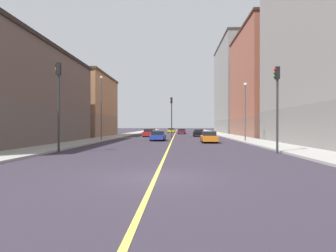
# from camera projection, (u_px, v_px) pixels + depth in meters

# --- Properties ---
(ground_plane) EXTENTS (400.00, 400.00, 0.00)m
(ground_plane) POSITION_uv_depth(u_px,v_px,m) (155.00, 177.00, 10.85)
(ground_plane) COLOR #302935
(ground_plane) RESTS_ON ground
(sidewalk_left) EXTENTS (3.63, 168.00, 0.15)m
(sidewalk_left) POSITION_uv_depth(u_px,v_px,m) (223.00, 135.00, 59.43)
(sidewalk_left) COLOR #9E9B93
(sidewalk_left) RESTS_ON ground
(sidewalk_right) EXTENTS (3.63, 168.00, 0.15)m
(sidewalk_right) POSITION_uv_depth(u_px,v_px,m) (127.00, 134.00, 60.20)
(sidewalk_right) COLOR #9E9B93
(sidewalk_right) RESTS_ON ground
(lane_center_stripe) EXTENTS (0.16, 154.00, 0.01)m
(lane_center_stripe) POSITION_uv_depth(u_px,v_px,m) (174.00, 135.00, 59.82)
(lane_center_stripe) COLOR #E5D14C
(lane_center_stripe) RESTS_ON ground
(building_left_mid) EXTENTS (9.70, 19.83, 19.33)m
(building_left_mid) POSITION_uv_depth(u_px,v_px,m) (266.00, 83.00, 50.97)
(building_left_mid) COLOR brown
(building_left_mid) RESTS_ON ground
(building_left_far) EXTENTS (9.70, 25.14, 24.07)m
(building_left_far) POSITION_uv_depth(u_px,v_px,m) (238.00, 88.00, 75.60)
(building_left_far) COLOR slate
(building_left_far) RESTS_ON ground
(building_right_corner) EXTENTS (9.70, 26.03, 10.46)m
(building_right_corner) POSITION_uv_depth(u_px,v_px,m) (5.00, 94.00, 28.56)
(building_right_corner) COLOR brown
(building_right_corner) RESTS_ON ground
(building_right_midblock) EXTENTS (9.70, 16.20, 11.20)m
(building_right_midblock) POSITION_uv_depth(u_px,v_px,m) (83.00, 106.00, 51.73)
(building_right_midblock) COLOR #8F6B4F
(building_right_midblock) RESTS_ON ground
(traffic_light_left_near) EXTENTS (0.40, 0.32, 6.21)m
(traffic_light_left_near) POSITION_uv_depth(u_px,v_px,m) (277.00, 98.00, 20.21)
(traffic_light_left_near) COLOR #2D2D2D
(traffic_light_left_near) RESTS_ON ground
(traffic_light_right_near) EXTENTS (0.40, 0.32, 6.63)m
(traffic_light_right_near) POSITION_uv_depth(u_px,v_px,m) (58.00, 95.00, 20.81)
(traffic_light_right_near) COLOR #2D2D2D
(traffic_light_right_near) RESTS_ON ground
(traffic_light_median_far) EXTENTS (0.40, 0.32, 6.44)m
(traffic_light_median_far) POSITION_uv_depth(u_px,v_px,m) (172.00, 112.00, 44.68)
(traffic_light_median_far) COLOR #2D2D2D
(traffic_light_median_far) RESTS_ON ground
(street_lamp_left_near) EXTENTS (0.36, 0.36, 7.02)m
(street_lamp_left_near) POSITION_uv_depth(u_px,v_px,m) (245.00, 106.00, 34.17)
(street_lamp_left_near) COLOR #4C4C51
(street_lamp_left_near) RESTS_ON ground
(street_lamp_right_near) EXTENTS (0.36, 0.36, 8.13)m
(street_lamp_right_near) POSITION_uv_depth(u_px,v_px,m) (101.00, 102.00, 35.93)
(street_lamp_right_near) COLOR #4C4C51
(street_lamp_right_near) RESTS_ON ground
(car_blue) EXTENTS (1.91, 4.28, 1.27)m
(car_blue) POSITION_uv_depth(u_px,v_px,m) (158.00, 136.00, 37.15)
(car_blue) COLOR #23389E
(car_blue) RESTS_ON ground
(car_maroon) EXTENTS (1.86, 4.59, 1.24)m
(car_maroon) POSITION_uv_depth(u_px,v_px,m) (182.00, 131.00, 66.32)
(car_maroon) COLOR maroon
(car_maroon) RESTS_ON ground
(car_teal) EXTENTS (1.99, 4.50, 1.33)m
(car_teal) POSITION_uv_depth(u_px,v_px,m) (151.00, 132.00, 59.21)
(car_teal) COLOR #196670
(car_teal) RESTS_ON ground
(car_yellow) EXTENTS (2.02, 4.16, 1.28)m
(car_yellow) POSITION_uv_depth(u_px,v_px,m) (171.00, 130.00, 77.96)
(car_yellow) COLOR gold
(car_yellow) RESTS_ON ground
(car_orange) EXTENTS (1.84, 4.13, 1.33)m
(car_orange) POSITION_uv_depth(u_px,v_px,m) (209.00, 137.00, 32.80)
(car_orange) COLOR orange
(car_orange) RESTS_ON ground
(car_black) EXTENTS (1.94, 4.20, 1.32)m
(car_black) POSITION_uv_depth(u_px,v_px,m) (199.00, 133.00, 51.32)
(car_black) COLOR black
(car_black) RESTS_ON ground
(car_red) EXTENTS (1.93, 4.38, 1.36)m
(car_red) POSITION_uv_depth(u_px,v_px,m) (149.00, 133.00, 50.54)
(car_red) COLOR red
(car_red) RESTS_ON ground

